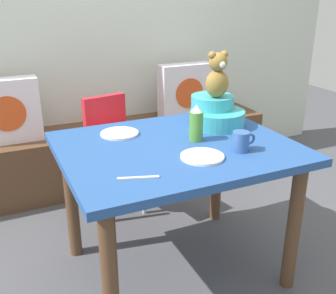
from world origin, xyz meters
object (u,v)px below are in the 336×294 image
object	(u,v)px
teddy_bear	(217,76)
dinner_plate_near	(120,133)
highchair	(115,139)
ketchup_bottle	(196,124)
coffee_mug	(241,141)
infant_seat_teal	(216,113)
dinner_plate_far	(202,157)
pillow_floral_right	(185,91)
dining_table	(176,165)
book_stack	(107,123)
pillow_floral_left	(7,111)

from	to	relation	value
teddy_bear	dinner_plate_near	size ratio (longest dim) A/B	1.25
highchair	teddy_bear	xyz separation A→B (m)	(0.41, -0.59, 0.50)
ketchup_bottle	coffee_mug	world-z (taller)	ketchup_bottle
infant_seat_teal	dinner_plate_near	size ratio (longest dim) A/B	1.65
teddy_bear	dinner_plate_far	world-z (taller)	teddy_bear
pillow_floral_right	highchair	bearing A→B (deg)	-150.70
dining_table	ketchup_bottle	bearing A→B (deg)	5.06
book_stack	coffee_mug	xyz separation A→B (m)	(0.25, -1.41, 0.30)
highchair	pillow_floral_left	bearing A→B (deg)	146.34
coffee_mug	book_stack	bearing A→B (deg)	100.01
dining_table	dinner_plate_far	bearing A→B (deg)	-80.86
dining_table	teddy_bear	world-z (taller)	teddy_bear
dinner_plate_far	ketchup_bottle	bearing A→B (deg)	68.97
dinner_plate_near	ketchup_bottle	bearing A→B (deg)	-37.24
infant_seat_teal	teddy_bear	bearing A→B (deg)	-90.00
pillow_floral_left	coffee_mug	xyz separation A→B (m)	(0.95, -1.39, 0.11)
dining_table	dinner_plate_far	distance (m)	0.24
infant_seat_teal	ketchup_bottle	world-z (taller)	ketchup_bottle
book_stack	dining_table	size ratio (longest dim) A/B	0.18
pillow_floral_right	book_stack	size ratio (longest dim) A/B	2.20
pillow_floral_left	highchair	bearing A→B (deg)	-33.66
highchair	dinner_plate_near	xyz separation A→B (m)	(-0.12, -0.51, 0.22)
book_stack	dinner_plate_far	xyz separation A→B (m)	(0.04, -1.41, 0.25)
pillow_floral_left	dinner_plate_near	size ratio (longest dim) A/B	2.20
infant_seat_teal	coffee_mug	xyz separation A→B (m)	(-0.09, -0.38, -0.02)
dining_table	teddy_bear	size ratio (longest dim) A/B	4.51
pillow_floral_right	teddy_bear	size ratio (longest dim) A/B	1.76
book_stack	teddy_bear	size ratio (longest dim) A/B	0.80
coffee_mug	highchair	bearing A→B (deg)	108.44
highchair	ketchup_bottle	world-z (taller)	ketchup_bottle
dinner_plate_far	dining_table	bearing A→B (deg)	99.14
highchair	ketchup_bottle	distance (m)	0.84
pillow_floral_right	dinner_plate_near	distance (m)	1.27
pillow_floral_left	pillow_floral_right	size ratio (longest dim) A/B	1.00
highchair	coffee_mug	size ratio (longest dim) A/B	6.58
ketchup_bottle	dinner_plate_near	world-z (taller)	ketchup_bottle
book_stack	teddy_bear	distance (m)	1.20
dining_table	dinner_plate_near	distance (m)	0.35
book_stack	dining_table	xyz separation A→B (m)	(0.01, -1.21, 0.13)
pillow_floral_left	infant_seat_teal	world-z (taller)	same
book_stack	pillow_floral_left	bearing A→B (deg)	-178.29
teddy_bear	infant_seat_teal	bearing A→B (deg)	90.00
book_stack	ketchup_bottle	xyz separation A→B (m)	(0.12, -1.20, 0.33)
infant_seat_teal	teddy_bear	world-z (taller)	teddy_bear
pillow_floral_left	book_stack	size ratio (longest dim) A/B	2.20
dining_table	coffee_mug	world-z (taller)	coffee_mug
pillow_floral_right	dining_table	world-z (taller)	pillow_floral_right
teddy_bear	coffee_mug	world-z (taller)	teddy_bear
pillow_floral_right	highchair	size ratio (longest dim) A/B	0.56
infant_seat_teal	ketchup_bottle	bearing A→B (deg)	-141.72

